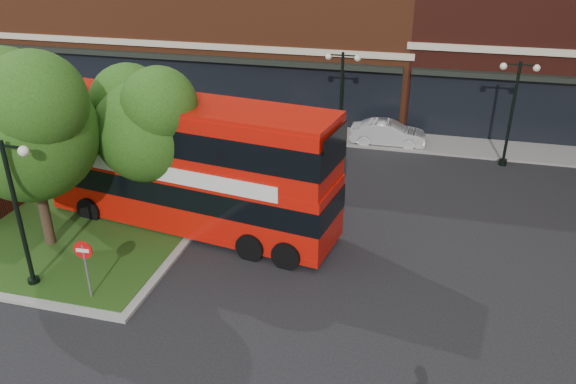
# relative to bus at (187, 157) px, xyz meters

# --- Properties ---
(ground) EXTENTS (120.00, 120.00, 0.00)m
(ground) POSITION_rel_bus_xyz_m (2.17, -5.25, -2.84)
(ground) COLOR black
(ground) RESTS_ON ground
(pavement_far) EXTENTS (44.00, 3.00, 0.12)m
(pavement_far) POSITION_rel_bus_xyz_m (2.17, 11.25, -2.78)
(pavement_far) COLOR slate
(pavement_far) RESTS_ON ground
(traffic_island) EXTENTS (12.60, 7.60, 0.15)m
(traffic_island) POSITION_rel_bus_xyz_m (-5.83, -2.25, -2.77)
(traffic_island) COLOR gray
(traffic_island) RESTS_ON ground
(tree_island_west) EXTENTS (5.40, 4.71, 7.21)m
(tree_island_west) POSITION_rel_bus_xyz_m (-4.43, -2.67, 1.95)
(tree_island_west) COLOR #2D2116
(tree_island_west) RESTS_ON ground
(tree_island_east) EXTENTS (4.46, 3.90, 6.29)m
(tree_island_east) POSITION_rel_bus_xyz_m (-1.41, -0.18, 1.40)
(tree_island_east) COLOR #2D2116
(tree_island_east) RESTS_ON ground
(lamp_island) EXTENTS (1.72, 0.36, 5.00)m
(lamp_island) POSITION_rel_bus_xyz_m (-3.33, -5.05, -0.01)
(lamp_island) COLOR black
(lamp_island) RESTS_ON ground
(lamp_far_left) EXTENTS (1.72, 0.36, 5.00)m
(lamp_far_left) POSITION_rel_bus_xyz_m (4.17, 9.25, -0.01)
(lamp_far_left) COLOR black
(lamp_far_left) RESTS_ON ground
(lamp_far_right) EXTENTS (1.72, 0.36, 5.00)m
(lamp_far_right) POSITION_rel_bus_xyz_m (12.17, 9.25, -0.01)
(lamp_far_right) COLOR black
(lamp_far_right) RESTS_ON ground
(bus) EXTENTS (11.61, 4.32, 4.33)m
(bus) POSITION_rel_bus_xyz_m (0.00, 0.00, 0.00)
(bus) COLOR red
(bus) RESTS_ON ground
(car_silver) EXTENTS (4.29, 1.99, 1.42)m
(car_silver) POSITION_rel_bus_xyz_m (-0.11, 9.25, -2.13)
(car_silver) COLOR #ABADB2
(car_silver) RESTS_ON ground
(car_white) EXTENTS (3.93, 1.49, 1.28)m
(car_white) POSITION_rel_bus_xyz_m (6.50, 10.63, -2.20)
(car_white) COLOR silver
(car_white) RESTS_ON ground
(no_entry_sign) EXTENTS (0.59, 0.09, 2.12)m
(no_entry_sign) POSITION_rel_bus_xyz_m (-1.11, -5.26, -1.33)
(no_entry_sign) COLOR slate
(no_entry_sign) RESTS_ON ground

